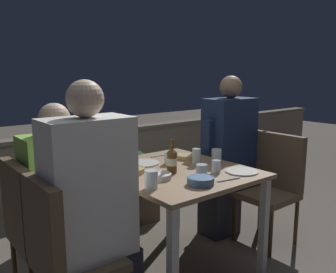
% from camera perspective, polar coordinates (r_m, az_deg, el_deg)
% --- Properties ---
extents(ground_plane, '(16.00, 16.00, 0.00)m').
position_cam_1_polar(ground_plane, '(2.78, 1.06, -20.07)').
color(ground_plane, '#665B51').
extents(parapet_wall, '(9.00, 0.18, 0.75)m').
position_cam_1_polar(parapet_wall, '(4.05, -15.13, -4.68)').
color(parapet_wall, gray).
rests_on(parapet_wall, ground_plane).
extents(dining_table, '(0.91, 1.04, 0.74)m').
position_cam_1_polar(dining_table, '(2.51, 1.11, -7.20)').
color(dining_table, '#937556').
rests_on(dining_table, ground_plane).
extents(planter_hedge, '(1.05, 0.47, 0.70)m').
position_cam_1_polar(planter_hedge, '(3.25, -10.68, -8.04)').
color(planter_hedge, brown).
rests_on(planter_hedge, ground_plane).
extents(chair_left_near, '(0.41, 0.41, 0.90)m').
position_cam_1_polar(chair_left_near, '(1.95, -16.83, -16.70)').
color(chair_left_near, brown).
rests_on(chair_left_near, ground_plane).
extents(person_white_polo, '(0.51, 0.26, 1.37)m').
position_cam_1_polar(person_white_polo, '(1.96, -11.72, -11.46)').
color(person_white_polo, '#282833').
rests_on(person_white_polo, ground_plane).
extents(chair_left_far, '(0.41, 0.41, 0.90)m').
position_cam_1_polar(chair_left_far, '(2.31, -20.87, -12.60)').
color(chair_left_far, brown).
rests_on(chair_left_far, ground_plane).
extents(person_green_blouse, '(0.49, 0.26, 1.23)m').
position_cam_1_polar(person_green_blouse, '(2.34, -16.33, -9.87)').
color(person_green_blouse, '#282833').
rests_on(person_green_blouse, ground_plane).
extents(chair_right_near, '(0.41, 0.41, 0.90)m').
position_cam_1_polar(chair_right_near, '(3.09, 16.72, -6.54)').
color(chair_right_near, brown).
rests_on(chair_right_near, ground_plane).
extents(chair_right_far, '(0.41, 0.41, 0.90)m').
position_cam_1_polar(chair_right_far, '(3.30, 11.56, -5.21)').
color(chair_right_far, brown).
rests_on(chair_right_far, ground_plane).
extents(person_navy_jumper, '(0.50, 0.26, 1.38)m').
position_cam_1_polar(person_navy_jumper, '(3.12, 9.39, -3.08)').
color(person_navy_jumper, '#282833').
rests_on(person_navy_jumper, ground_plane).
extents(beer_bottle, '(0.07, 0.07, 0.23)m').
position_cam_1_polar(beer_bottle, '(2.37, 0.63, -3.83)').
color(beer_bottle, brown).
rests_on(beer_bottle, dining_table).
extents(plate_0, '(0.24, 0.24, 0.01)m').
position_cam_1_polar(plate_0, '(2.64, -3.94, -4.26)').
color(plate_0, silver).
rests_on(plate_0, dining_table).
extents(plate_1, '(0.22, 0.22, 0.01)m').
position_cam_1_polar(plate_1, '(2.46, 11.73, -5.50)').
color(plate_1, silver).
rests_on(plate_1, dining_table).
extents(plate_2, '(0.21, 0.21, 0.01)m').
position_cam_1_polar(plate_2, '(2.60, -9.07, -4.55)').
color(plate_2, silver).
rests_on(plate_2, dining_table).
extents(bowl_0, '(0.15, 0.15, 0.04)m').
position_cam_1_polar(bowl_0, '(2.26, -1.39, -6.29)').
color(bowl_0, beige).
rests_on(bowl_0, dining_table).
extents(bowl_1, '(0.17, 0.17, 0.04)m').
position_cam_1_polar(bowl_1, '(2.40, -5.76, -5.35)').
color(bowl_1, tan).
rests_on(bowl_1, dining_table).
extents(bowl_2, '(0.17, 0.17, 0.05)m').
position_cam_1_polar(bowl_2, '(2.16, 5.24, -6.98)').
color(bowl_2, '#4C709E').
rests_on(bowl_2, dining_table).
extents(bowl_3, '(0.16, 0.16, 0.03)m').
position_cam_1_polar(bowl_3, '(2.78, 3.12, -3.21)').
color(bowl_3, tan).
rests_on(bowl_3, dining_table).
extents(glass_cup_0, '(0.08, 0.08, 0.11)m').
position_cam_1_polar(glass_cup_0, '(2.07, -2.71, -6.91)').
color(glass_cup_0, silver).
rests_on(glass_cup_0, dining_table).
extents(glass_cup_1, '(0.07, 0.07, 0.09)m').
position_cam_1_polar(glass_cup_1, '(2.62, 0.14, -3.44)').
color(glass_cup_1, silver).
rests_on(glass_cup_1, dining_table).
extents(glass_cup_2, '(0.06, 0.06, 0.12)m').
position_cam_1_polar(glass_cup_2, '(2.60, 4.56, -3.23)').
color(glass_cup_2, silver).
rests_on(glass_cup_2, dining_table).
extents(glass_cup_3, '(0.07, 0.07, 0.10)m').
position_cam_1_polar(glass_cup_3, '(2.67, 7.80, -3.10)').
color(glass_cup_3, silver).
rests_on(glass_cup_3, dining_table).
extents(glass_cup_4, '(0.07, 0.07, 0.08)m').
position_cam_1_polar(glass_cup_4, '(2.31, 5.42, -5.47)').
color(glass_cup_4, silver).
rests_on(glass_cup_4, dining_table).
extents(glass_cup_5, '(0.06, 0.06, 0.09)m').
position_cam_1_polar(glass_cup_5, '(2.41, 7.74, -4.79)').
color(glass_cup_5, silver).
rests_on(glass_cup_5, dining_table).
extents(fork_0, '(0.17, 0.05, 0.01)m').
position_cam_1_polar(fork_0, '(2.27, 9.70, -6.80)').
color(fork_0, silver).
rests_on(fork_0, dining_table).
extents(fork_1, '(0.17, 0.05, 0.01)m').
position_cam_1_polar(fork_1, '(2.87, -1.17, -3.06)').
color(fork_1, silver).
rests_on(fork_1, dining_table).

